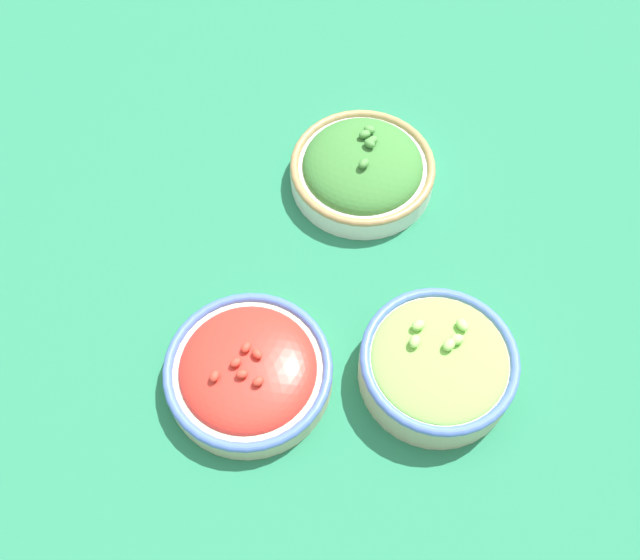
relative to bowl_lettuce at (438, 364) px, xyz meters
name	(u,v)px	position (x,y,z in m)	size (l,w,h in m)	color
ground_plane	(320,291)	(-0.15, -0.11, -0.03)	(3.00, 3.00, 0.00)	#23704C
bowl_lettuce	(438,364)	(0.00, 0.00, 0.00)	(0.19, 0.19, 0.07)	beige
bowl_broccoli	(362,169)	(-0.31, -0.01, -0.01)	(0.21, 0.21, 0.08)	silver
bowl_cherry_tomatoes	(248,371)	(-0.05, -0.22, -0.01)	(0.20, 0.20, 0.06)	beige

